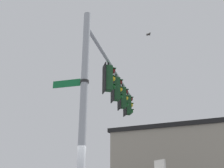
{
  "coord_description": "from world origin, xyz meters",
  "views": [
    {
      "loc": [
        7.01,
        -1.08,
        1.54
      ],
      "look_at": [
        -2.73,
        1.6,
        5.51
      ],
      "focal_mm": 40.78,
      "sensor_mm": 36.0,
      "label": 1
    }
  ],
  "objects": [
    {
      "name": "traffic_light_mid_inner",
      "position": [
        -3.34,
        1.98,
        5.54
      ],
      "size": [
        0.54,
        0.49,
        1.31
      ],
      "color": "black"
    },
    {
      "name": "traffic_light_nearest_pole",
      "position": [
        -2.22,
        1.33,
        5.54
      ],
      "size": [
        0.54,
        0.49,
        1.31
      ],
      "color": "black"
    },
    {
      "name": "mast_arm",
      "position": [
        -3.2,
        1.88,
        6.31
      ],
      "size": [
        6.48,
        3.89,
        0.14
      ],
      "primitive_type": "cylinder",
      "rotation": [
        0.0,
        1.57,
        2.61
      ],
      "color": "#ADB2B7"
    },
    {
      "name": "street_name_sign",
      "position": [
        -0.16,
        -0.26,
        4.38
      ],
      "size": [
        0.67,
        1.03,
        0.22
      ],
      "color": "#147238"
    },
    {
      "name": "traffic_light_mid_outer",
      "position": [
        -4.46,
        2.64,
        5.54
      ],
      "size": [
        0.54,
        0.49,
        1.31
      ],
      "color": "black"
    },
    {
      "name": "signal_pole",
      "position": [
        0.0,
        0.0,
        3.41
      ],
      "size": [
        0.22,
        0.22,
        6.82
      ],
      "primitive_type": "cylinder",
      "color": "#ADB2B7",
      "rests_on": "ground"
    },
    {
      "name": "traffic_light_arm_end",
      "position": [
        -5.58,
        3.3,
        5.54
      ],
      "size": [
        0.54,
        0.49,
        1.31
      ],
      "color": "black"
    },
    {
      "name": "storefront_building",
      "position": [
        -10.34,
        8.96,
        2.69
      ],
      "size": [
        10.55,
        10.76,
        5.36
      ],
      "color": "#A89E89",
      "rests_on": "ground"
    },
    {
      "name": "bird_flying",
      "position": [
        -3.12,
        3.62,
        8.56
      ],
      "size": [
        0.32,
        0.26,
        0.09
      ],
      "color": "#4C4742"
    }
  ]
}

